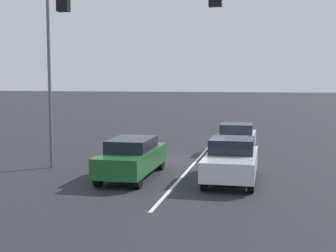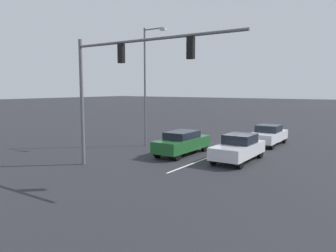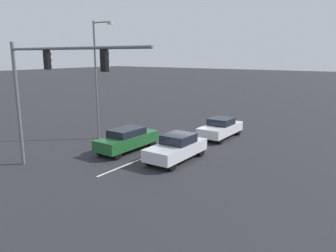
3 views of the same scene
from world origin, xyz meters
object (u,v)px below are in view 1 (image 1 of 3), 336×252
(car_white_leftlane_second, at_px, (237,138))
(traffic_signal_gantry, at_px, (57,30))
(street_lamp_right_shoulder, at_px, (53,52))
(car_darkgreen_midlane_front, at_px, (132,157))
(car_silver_leftlane_front, at_px, (231,160))

(car_white_leftlane_second, bearing_deg, traffic_signal_gantry, 72.11)
(car_white_leftlane_second, distance_m, traffic_signal_gantry, 13.68)
(street_lamp_right_shoulder, bearing_deg, car_darkgreen_midlane_front, 162.53)
(traffic_signal_gantry, relative_size, street_lamp_right_shoulder, 1.12)
(car_darkgreen_midlane_front, distance_m, car_white_leftlane_second, 7.68)
(car_silver_leftlane_front, distance_m, car_darkgreen_midlane_front, 3.84)
(car_silver_leftlane_front, distance_m, car_white_leftlane_second, 6.62)
(car_silver_leftlane_front, bearing_deg, car_white_leftlane_second, -87.82)
(car_silver_leftlane_front, xyz_separation_m, car_darkgreen_midlane_front, (3.83, 0.17, 0.00))
(car_silver_leftlane_front, distance_m, traffic_signal_gantry, 8.33)
(street_lamp_right_shoulder, bearing_deg, traffic_signal_gantry, 116.71)
(car_darkgreen_midlane_front, height_order, street_lamp_right_shoulder, street_lamp_right_shoulder)
(car_silver_leftlane_front, xyz_separation_m, street_lamp_right_shoulder, (7.64, -1.03, 4.17))
(car_white_leftlane_second, bearing_deg, car_silver_leftlane_front, 92.18)
(car_darkgreen_midlane_front, bearing_deg, car_white_leftlane_second, -117.82)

